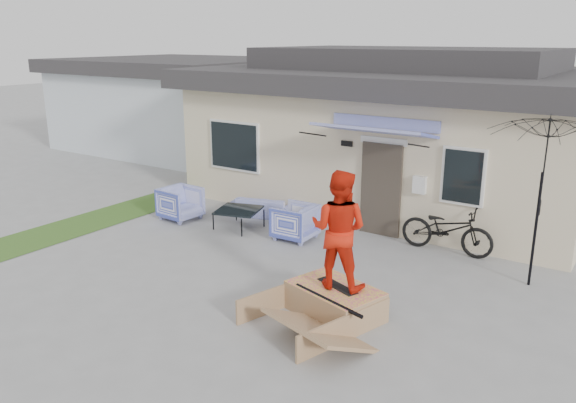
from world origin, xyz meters
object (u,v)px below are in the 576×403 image
Objects in this scene: loveseat at (263,203)px; skateboard at (337,285)px; coffee_table at (239,219)px; bicycle at (447,224)px; armchair_left at (181,202)px; patio_umbrella at (540,192)px; skate_ramp at (335,301)px; skater at (339,228)px; armchair_right at (295,220)px.

loveseat reaches higher than skateboard.
bicycle is at bearing 14.99° from coffee_table.
armchair_left is 8.13m from patio_umbrella.
skate_ramp is at bearing -32.11° from coffee_table.
loveseat is at bearing 89.89° from bicycle.
patio_umbrella is at bearing -137.86° from skater.
patio_umbrella is 1.17× the size of skate_ramp.
armchair_right is at bearing 5.08° from coffee_table.
bicycle is 3.74m from skateboard.
skateboard is at bearing 42.14° from armchair_right.
armchair_left is 6.17m from skater.
skate_ramp is (-2.34, -3.00, -1.51)m from patio_umbrella.
skate_ramp reaches higher than coffee_table.
loveseat is 6.67m from patio_umbrella.
armchair_right is at bearing -79.23° from armchair_left.
bicycle is at bearing 102.99° from skateboard.
armchair_right is 3.25m from bicycle.
skateboard is (5.66, -2.23, 0.06)m from armchair_left.
armchair_left is at bearing 179.35° from skateboard.
armchair_right is 3.68m from skate_ramp.
armchair_left is 0.47× the size of skater.
coffee_table is (0.12, -1.11, -0.09)m from loveseat.
armchair_left is at bearing 25.45° from loveseat.
loveseat is at bearing -123.45° from armchair_right.
bicycle is at bearing 157.69° from patio_umbrella.
armchair_right is 3.80m from skater.
skate_ramp is (2.54, -2.66, -0.20)m from armchair_right.
skater is at bearing -31.56° from coffee_table.
patio_umbrella is at bearing -81.10° from armchair_left.
coffee_table is at bearing 169.28° from skateboard.
skateboard reaches higher than skate_ramp.
patio_umbrella is (6.49, -0.64, 1.43)m from loveseat.
skater is at bearing 170.72° from bicycle.
skate_ramp is at bearing 170.62° from bicycle.
skateboard is (4.16, -3.59, 0.18)m from loveseat.
armchair_left is 1.66m from coffee_table.
armchair_right is 5.06m from patio_umbrella.
skater is at bearing -128.26° from patio_umbrella.
skater is (2.55, -2.61, 1.04)m from armchair_right.
patio_umbrella is at bearing -113.74° from bicycle.
skater reaches higher than skateboard.
coffee_table is 0.49× the size of bicycle.
bicycle is (6.17, 1.47, 0.17)m from armchair_left.
skater reaches higher than bicycle.
bicycle reaches higher than coffee_table.
loveseat is at bearing 160.01° from skateboard.
skate_ramp is 1.00× the size of skater.
patio_umbrella is (7.99, 0.72, 1.30)m from armchair_left.
loveseat is 5.52m from skate_ramp.
skater reaches higher than coffee_table.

